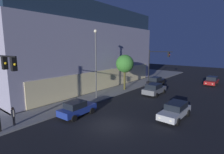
{
  "coord_description": "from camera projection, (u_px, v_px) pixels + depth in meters",
  "views": [
    {
      "loc": [
        -11.81,
        -9.8,
        7.15
      ],
      "look_at": [
        5.68,
        4.32,
        3.35
      ],
      "focal_mm": 28.1,
      "sensor_mm": 36.0,
      "label": 1
    }
  ],
  "objects": [
    {
      "name": "ground_plane",
      "position": [
        110.0,
        125.0,
        16.32
      ],
      "size": [
        120.0,
        120.0,
        0.0
      ],
      "primitive_type": "plane",
      "color": "black"
    },
    {
      "name": "modern_building",
      "position": [
        59.0,
        48.0,
        37.43
      ],
      "size": [
        31.24,
        27.07,
        14.16
      ],
      "color": "#4C4C51",
      "rests_on": "ground"
    },
    {
      "name": "traffic_light_near_corner",
      "position": [
        2.0,
        77.0,
        13.11
      ],
      "size": [
        0.38,
        4.08,
        6.9
      ],
      "color": "black",
      "rests_on": "sidewalk_corner"
    },
    {
      "name": "traffic_light_far_corner",
      "position": [
        156.0,
        61.0,
        33.7
      ],
      "size": [
        0.41,
        4.74,
        6.56
      ],
      "color": "black",
      "rests_on": "sidewalk_corner"
    },
    {
      "name": "street_lamp_sidewalk",
      "position": [
        96.0,
        57.0,
        23.69
      ],
      "size": [
        0.44,
        0.44,
        9.34
      ],
      "color": "#4D4D4D",
      "rests_on": "sidewalk_corner"
    },
    {
      "name": "sidewalk_tree",
      "position": [
        125.0,
        64.0,
        28.89
      ],
      "size": [
        2.95,
        2.95,
        5.84
      ],
      "color": "#48431E",
      "rests_on": "sidewalk_corner"
    },
    {
      "name": "pedestrian_waiting",
      "position": [
        13.0,
        114.0,
        15.82
      ],
      "size": [
        0.36,
        0.36,
        1.71
      ],
      "color": "black",
      "rests_on": "sidewalk_corner"
    },
    {
      "name": "car_blue",
      "position": [
        77.0,
        108.0,
        18.44
      ],
      "size": [
        4.22,
        2.12,
        1.61
      ],
      "color": "navy",
      "rests_on": "ground"
    },
    {
      "name": "car_silver",
      "position": [
        175.0,
        110.0,
        17.87
      ],
      "size": [
        4.83,
        2.1,
        1.57
      ],
      "color": "#B7BABF",
      "rests_on": "ground"
    },
    {
      "name": "car_grey",
      "position": [
        154.0,
        89.0,
        26.88
      ],
      "size": [
        4.57,
        2.25,
        1.7
      ],
      "color": "slate",
      "rests_on": "ground"
    },
    {
      "name": "car_black",
      "position": [
        156.0,
        81.0,
        32.83
      ],
      "size": [
        4.26,
        2.02,
        1.71
      ],
      "color": "black",
      "rests_on": "ground"
    },
    {
      "name": "car_red",
      "position": [
        212.0,
        81.0,
        33.78
      ],
      "size": [
        4.7,
        2.07,
        1.6
      ],
      "color": "maroon",
      "rests_on": "ground"
    }
  ]
}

